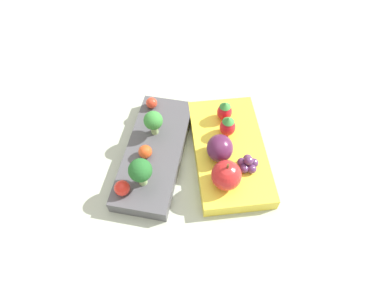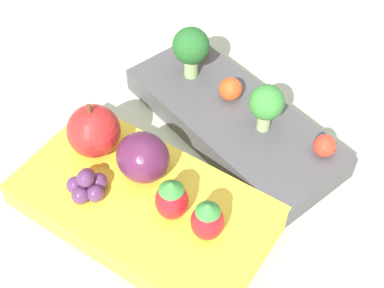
% 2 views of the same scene
% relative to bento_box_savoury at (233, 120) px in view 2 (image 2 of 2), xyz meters
% --- Properties ---
extents(ground_plane, '(4.00, 4.00, 0.00)m').
position_rel_bento_box_savoury_xyz_m(ground_plane, '(0.01, -0.06, -0.01)').
color(ground_plane, '#ADB7A3').
extents(bento_box_savoury, '(0.24, 0.12, 0.03)m').
position_rel_bento_box_savoury_xyz_m(bento_box_savoury, '(0.00, 0.00, 0.00)').
color(bento_box_savoury, '#4C4C51').
rests_on(bento_box_savoury, ground_plane).
extents(bento_box_fruit, '(0.23, 0.15, 0.03)m').
position_rel_bento_box_savoury_xyz_m(bento_box_fruit, '(0.01, -0.13, 0.00)').
color(bento_box_fruit, yellow).
rests_on(bento_box_fruit, ground_plane).
extents(broccoli_floret_0, '(0.03, 0.03, 0.05)m').
position_rel_bento_box_savoury_xyz_m(broccoli_floret_0, '(0.03, 0.00, 0.04)').
color(broccoli_floret_0, '#93B770').
rests_on(broccoli_floret_0, bento_box_savoury).
extents(broccoli_floret_1, '(0.04, 0.04, 0.06)m').
position_rel_bento_box_savoury_xyz_m(broccoli_floret_1, '(-0.07, 0.01, 0.05)').
color(broccoli_floret_1, '#93B770').
rests_on(broccoli_floret_1, bento_box_savoury).
extents(cherry_tomato_0, '(0.02, 0.02, 0.02)m').
position_rel_bento_box_savoury_xyz_m(cherry_tomato_0, '(0.09, 0.02, 0.02)').
color(cherry_tomato_0, red).
rests_on(cherry_tomato_0, bento_box_savoury).
extents(cherry_tomato_1, '(0.02, 0.02, 0.02)m').
position_rel_bento_box_savoury_xyz_m(cherry_tomato_1, '(-0.01, 0.01, 0.02)').
color(cherry_tomato_1, '#DB4C1E').
rests_on(cherry_tomato_1, bento_box_savoury).
extents(cherry_tomato_2, '(0.02, 0.02, 0.02)m').
position_rel_bento_box_savoury_xyz_m(cherry_tomato_2, '(-0.08, 0.04, 0.03)').
color(cherry_tomato_2, red).
rests_on(cherry_tomato_2, bento_box_savoury).
extents(apple, '(0.05, 0.05, 0.06)m').
position_rel_bento_box_savoury_xyz_m(apple, '(-0.06, -0.12, 0.04)').
color(apple, red).
rests_on(apple, bento_box_fruit).
extents(strawberry_0, '(0.03, 0.03, 0.04)m').
position_rel_bento_box_savoury_xyz_m(strawberry_0, '(0.04, -0.12, 0.03)').
color(strawberry_0, red).
rests_on(strawberry_0, bento_box_fruit).
extents(strawberry_1, '(0.03, 0.03, 0.04)m').
position_rel_bento_box_savoury_xyz_m(strawberry_1, '(0.07, -0.12, 0.03)').
color(strawberry_1, red).
rests_on(strawberry_1, bento_box_fruit).
extents(plum, '(0.05, 0.04, 0.04)m').
position_rel_bento_box_savoury_xyz_m(plum, '(-0.01, -0.11, 0.03)').
color(plum, '#511E42').
rests_on(plum, bento_box_fruit).
extents(grape_cluster, '(0.03, 0.03, 0.03)m').
position_rel_bento_box_savoury_xyz_m(grape_cluster, '(-0.03, -0.16, 0.02)').
color(grape_cluster, '#562D5B').
rests_on(grape_cluster, bento_box_fruit).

